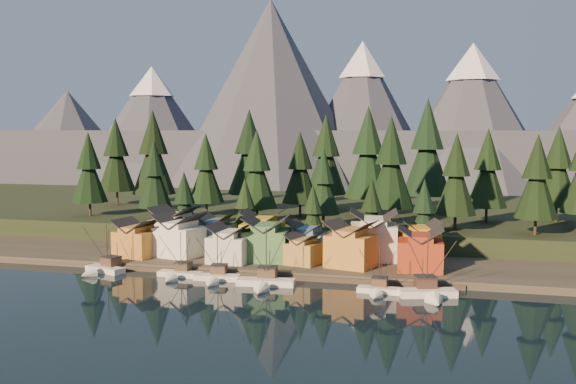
% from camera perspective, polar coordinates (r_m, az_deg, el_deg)
% --- Properties ---
extents(ground, '(500.00, 500.00, 0.00)m').
position_cam_1_polar(ground, '(118.49, -4.32, -9.25)').
color(ground, black).
rests_on(ground, ground).
extents(shore_strip, '(400.00, 50.00, 1.50)m').
position_cam_1_polar(shore_strip, '(155.81, 0.40, -5.36)').
color(shore_strip, '#332E25').
rests_on(shore_strip, ground).
extents(hillside, '(420.00, 100.00, 6.00)m').
position_cam_1_polar(hillside, '(203.72, 3.78, -2.15)').
color(hillside, black).
rests_on(hillside, ground).
extents(dock, '(80.00, 4.00, 1.00)m').
position_cam_1_polar(dock, '(133.65, -2.04, -7.31)').
color(dock, '#433930').
rests_on(dock, ground).
extents(mountain_ridge, '(560.00, 190.00, 90.00)m').
position_cam_1_polar(mountain_ridge, '(324.73, 7.08, 4.76)').
color(mountain_ridge, '#4D5363').
rests_on(mountain_ridge, ground).
extents(boat_0, '(9.69, 10.29, 11.75)m').
position_cam_1_polar(boat_0, '(142.05, -16.26, -6.00)').
color(boat_0, silver).
rests_on(boat_0, ground).
extents(boat_1, '(9.57, 10.36, 10.32)m').
position_cam_1_polar(boat_1, '(134.23, -9.79, -6.73)').
color(boat_1, silver).
rests_on(boat_1, ground).
extents(boat_2, '(9.71, 10.41, 10.71)m').
position_cam_1_polar(boat_2, '(130.04, -6.46, -7.03)').
color(boat_2, silver).
rests_on(boat_2, ground).
extents(boat_3, '(11.84, 12.70, 12.41)m').
position_cam_1_polar(boat_3, '(124.68, -2.11, -7.42)').
color(boat_3, silver).
rests_on(boat_3, ground).
extents(boat_5, '(8.19, 8.88, 9.96)m').
position_cam_1_polar(boat_5, '(120.69, 8.01, -8.07)').
color(boat_5, white).
rests_on(boat_5, ground).
extents(boat_6, '(11.09, 11.66, 12.67)m').
position_cam_1_polar(boat_6, '(119.28, 12.48, -8.06)').
color(boat_6, white).
rests_on(boat_6, ground).
extents(house_front_0, '(9.76, 9.39, 8.49)m').
position_cam_1_polar(house_front_0, '(150.13, -13.31, -3.91)').
color(house_front_0, '#AC742C').
rests_on(house_front_0, shore_strip).
extents(house_front_1, '(10.93, 10.64, 9.66)m').
position_cam_1_polar(house_front_1, '(148.35, -9.63, -3.71)').
color(house_front_1, white).
rests_on(house_front_1, shore_strip).
extents(house_front_2, '(8.78, 8.85, 8.34)m').
position_cam_1_polar(house_front_2, '(140.57, -5.19, -4.46)').
color(house_front_2, beige).
rests_on(house_front_2, shore_strip).
extents(house_front_3, '(10.56, 10.15, 9.84)m').
position_cam_1_polar(house_front_3, '(141.43, -1.95, -4.05)').
color(house_front_3, '#43763F').
rests_on(house_front_3, shore_strip).
extents(house_front_4, '(8.08, 8.45, 6.66)m').
position_cam_1_polar(house_front_4, '(137.91, 1.40, -5.00)').
color(house_front_4, '#A8813B').
rests_on(house_front_4, shore_strip).
extents(house_front_5, '(11.06, 10.47, 9.69)m').
position_cam_1_polar(house_front_5, '(135.49, 5.60, -4.53)').
color(house_front_5, '#B97C2F').
rests_on(house_front_5, shore_strip).
extents(house_front_6, '(9.50, 9.03, 9.04)m').
position_cam_1_polar(house_front_6, '(134.36, 11.70, -4.85)').
color(house_front_6, '#9A2F17').
rests_on(house_front_6, shore_strip).
extents(house_back_0, '(10.50, 10.15, 10.47)m').
position_cam_1_polar(house_back_0, '(155.69, -10.09, -3.13)').
color(house_back_0, silver).
rests_on(house_back_0, shore_strip).
extents(house_back_1, '(8.48, 8.57, 9.00)m').
position_cam_1_polar(house_back_1, '(152.96, -6.46, -3.52)').
color(house_back_1, '#315175').
rests_on(house_back_1, shore_strip).
extents(house_back_2, '(9.82, 9.09, 9.97)m').
position_cam_1_polar(house_back_2, '(150.01, -2.29, -3.47)').
color(house_back_2, gold).
rests_on(house_back_2, shore_strip).
extents(house_back_3, '(8.62, 7.80, 8.20)m').
position_cam_1_polar(house_back_3, '(145.26, 1.74, -4.14)').
color(house_back_3, teal).
rests_on(house_back_3, shore_strip).
extents(house_back_4, '(11.29, 10.94, 11.05)m').
position_cam_1_polar(house_back_4, '(143.64, 7.61, -3.69)').
color(house_back_4, beige).
rests_on(house_back_4, shore_strip).
extents(house_back_5, '(9.69, 9.76, 9.04)m').
position_cam_1_polar(house_back_5, '(143.78, 11.66, -4.17)').
color(house_back_5, orange).
rests_on(house_back_5, shore_strip).
extents(tree_hill_0, '(10.20, 10.20, 23.75)m').
position_cam_1_polar(tree_hill_0, '(188.80, -17.27, 1.88)').
color(tree_hill_0, '#332319').
rests_on(tree_hill_0, hillside).
extents(tree_hill_1, '(13.00, 13.00, 30.29)m').
position_cam_1_polar(tree_hill_1, '(196.83, -11.88, 3.19)').
color(tree_hill_1, '#332319').
rests_on(tree_hill_1, hillside).
extents(tree_hill_2, '(9.27, 9.27, 21.60)m').
position_cam_1_polar(tree_hill_2, '(174.77, -11.79, 1.35)').
color(tree_hill_2, '#332319').
rests_on(tree_hill_2, hillside).
extents(tree_hill_3, '(10.09, 10.09, 23.50)m').
position_cam_1_polar(tree_hill_3, '(181.62, -7.29, 1.90)').
color(tree_hill_3, '#332319').
rests_on(tree_hill_3, hillside).
extents(tree_hill_4, '(13.09, 13.09, 30.49)m').
position_cam_1_polar(tree_hill_4, '(192.84, -3.45, 3.28)').
color(tree_hill_4, '#332319').
rests_on(tree_hill_4, hillside).
extents(tree_hill_5, '(10.53, 10.53, 24.52)m').
position_cam_1_polar(tree_hill_5, '(166.20, -2.79, 1.80)').
color(tree_hill_5, '#332319').
rests_on(tree_hill_5, hillside).
extents(tree_hill_6, '(10.26, 10.26, 23.91)m').
position_cam_1_polar(tree_hill_6, '(178.59, 1.09, 1.96)').
color(tree_hill_6, '#332319').
rests_on(tree_hill_6, hillside).
extents(tree_hill_7, '(8.41, 8.41, 19.59)m').
position_cam_1_polar(tree_hill_7, '(160.08, 3.18, 0.69)').
color(tree_hill_7, '#332319').
rests_on(tree_hill_7, hillside).
extents(tree_hill_8, '(13.35, 13.35, 31.09)m').
position_cam_1_polar(tree_hill_8, '(182.09, 7.13, 3.22)').
color(tree_hill_8, '#332319').
rests_on(tree_hill_8, hillside).
extents(tree_hill_9, '(11.94, 11.94, 27.82)m').
position_cam_1_polar(tree_hill_9, '(164.43, 9.14, 2.33)').
color(tree_hill_9, '#332319').
rests_on(tree_hill_9, hillside).
extents(tree_hill_10, '(14.32, 14.32, 33.35)m').
position_cam_1_polar(tree_hill_10, '(188.73, 12.27, 3.60)').
color(tree_hill_10, '#332319').
rests_on(tree_hill_10, hillside).
extents(tree_hill_11, '(10.16, 10.16, 23.66)m').
position_cam_1_polar(tree_hill_11, '(158.92, 14.72, 1.28)').
color(tree_hill_11, '#332319').
rests_on(tree_hill_11, hillside).
extents(tree_hill_12, '(10.64, 10.64, 24.77)m').
position_cam_1_polar(tree_hill_12, '(175.09, 17.31, 1.79)').
color(tree_hill_12, '#332319').
rests_on(tree_hill_12, hillside).
extents(tree_hill_13, '(10.05, 10.05, 23.41)m').
position_cam_1_polar(tree_hill_13, '(158.11, 21.26, 1.02)').
color(tree_hill_13, '#332319').
rests_on(tree_hill_13, hillside).
extents(tree_hill_14, '(10.91, 10.91, 25.41)m').
position_cam_1_polar(tree_hill_14, '(182.86, 22.86, 1.86)').
color(tree_hill_14, '#332319').
rests_on(tree_hill_14, hillside).
extents(tree_hill_15, '(12.48, 12.48, 29.07)m').
position_cam_1_polar(tree_hill_15, '(194.21, 3.39, 3.07)').
color(tree_hill_15, '#332319').
rests_on(tree_hill_15, hillside).
extents(tree_hill_16, '(12.11, 12.11, 28.22)m').
position_cam_1_polar(tree_hill_16, '(214.10, -15.02, 3.00)').
color(tree_hill_16, '#332319').
rests_on(tree_hill_16, hillside).
extents(tree_shore_0, '(7.93, 7.93, 18.47)m').
position_cam_1_polar(tree_shore_0, '(163.09, -9.19, -1.09)').
color(tree_shore_0, '#332319').
rests_on(tree_shore_0, shore_strip).
extents(tree_shore_1, '(7.35, 7.35, 17.13)m').
position_cam_1_polar(tree_shore_1, '(157.51, -3.84, -1.54)').
color(tree_shore_1, '#332319').
rests_on(tree_shore_1, shore_strip).
extents(tree_shore_2, '(6.83, 6.83, 15.90)m').
position_cam_1_polar(tree_shore_2, '(153.19, 2.22, -1.98)').
color(tree_shore_2, '#332319').
rests_on(tree_shore_2, shore_strip).
extents(tree_shore_3, '(7.52, 7.52, 17.53)m').
position_cam_1_polar(tree_shore_3, '(150.80, 7.43, -1.80)').
color(tree_shore_3, '#332319').
rests_on(tree_shore_3, shore_strip).
extents(tree_shore_4, '(7.61, 7.61, 17.74)m').
position_cam_1_polar(tree_shore_4, '(149.84, 11.99, -1.88)').
color(tree_shore_4, '#332319').
rests_on(tree_shore_4, shore_strip).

